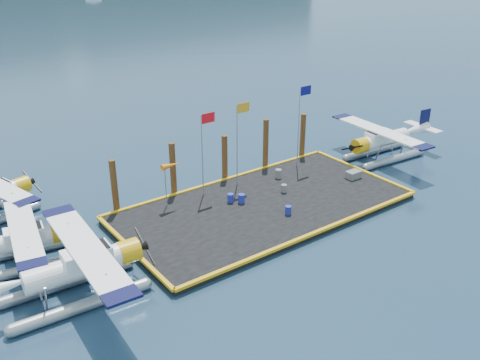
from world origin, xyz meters
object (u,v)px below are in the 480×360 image
object	(u,v)px
drum_0	(242,198)
crate	(353,174)
drum_2	(284,188)
seaplane_b	(19,244)
drum_1	(288,210)
seaplane_d	(382,142)
piling_2	(225,159)
piling_3	(266,145)
drum_4	(278,174)
windsock	(171,166)
seaplane_a	(80,270)
flagpole_yellow	(239,132)
flagpole_red	(204,142)
piling_0	(115,188)
flagpole_blue	(301,115)
piling_4	(303,137)
piling_1	(173,171)
drum_5	(230,198)

from	to	relation	value
drum_0	crate	bearing A→B (deg)	-10.16
drum_0	drum_2	size ratio (longest dim) A/B	1.10
drum_2	crate	xyz separation A→B (m)	(5.96, -1.25, -0.01)
seaplane_b	drum_1	distance (m)	16.75
seaplane_b	seaplane_d	world-z (taller)	seaplane_d
piling_2	piling_3	world-z (taller)	piling_3
piling_3	drum_2	bearing A→B (deg)	-113.60
drum_4	windsock	size ratio (longest dim) A/B	0.22
seaplane_a	flagpole_yellow	bearing A→B (deg)	115.18
drum_4	piling_3	xyz separation A→B (m)	(0.75, 2.53, 1.41)
flagpole_red	piling_3	size ratio (longest dim) A/B	1.40
seaplane_b	seaplane_d	size ratio (longest dim) A/B	0.91
seaplane_b	piling_0	distance (m)	7.57
piling_0	drum_1	bearing A→B (deg)	-40.01
flagpole_red	flagpole_blue	bearing A→B (deg)	-0.00
piling_4	seaplane_d	bearing A→B (deg)	-37.02
seaplane_b	drum_1	world-z (taller)	seaplane_b
piling_3	drum_1	bearing A→B (deg)	-118.51
flagpole_blue	piling_2	bearing A→B (deg)	165.52
seaplane_b	seaplane_d	distance (m)	29.48
seaplane_a	crate	size ratio (longest dim) A/B	9.60
seaplane_a	flagpole_yellow	distance (m)	15.93
drum_1	piling_1	size ratio (longest dim) A/B	0.14
seaplane_d	drum_5	world-z (taller)	seaplane_d
drum_1	piling_0	xyz separation A→B (m)	(-8.93, 7.49, 1.30)
drum_5	flagpole_red	xyz separation A→B (m)	(-0.66, 2.14, 3.68)
seaplane_d	drum_4	world-z (taller)	seaplane_d
piling_1	drum_1	bearing A→B (deg)	-59.42
seaplane_d	piling_2	distance (m)	13.97
drum_4	drum_2	bearing A→B (deg)	-120.99
drum_4	seaplane_d	bearing A→B (deg)	-8.50
drum_4	flagpole_yellow	size ratio (longest dim) A/B	0.11
flagpole_yellow	seaplane_d	bearing A→B (deg)	-10.53
piling_2	piling_4	distance (m)	8.00
piling_0	piling_3	bearing A→B (deg)	0.00
drum_4	drum_1	bearing A→B (deg)	-123.81
drum_4	piling_4	size ratio (longest dim) A/B	0.17
seaplane_d	piling_4	distance (m)	6.73
drum_2	crate	size ratio (longest dim) A/B	0.52
piling_3	drum_0	bearing A→B (deg)	-142.47
drum_4	flagpole_blue	size ratio (longest dim) A/B	0.11
drum_1	piling_2	distance (m)	7.59
drum_0	flagpole_red	world-z (taller)	flagpole_red
crate	flagpole_blue	world-z (taller)	flagpole_blue
crate	piling_4	size ratio (longest dim) A/B	0.28
drum_5	crate	distance (m)	10.27
windsock	piling_0	size ratio (longest dim) A/B	0.78
flagpole_yellow	flagpole_red	bearing A→B (deg)	180.00
crate	flagpole_red	xyz separation A→B (m)	(-10.69, 4.37, 3.72)
seaplane_a	drum_4	world-z (taller)	seaplane_a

